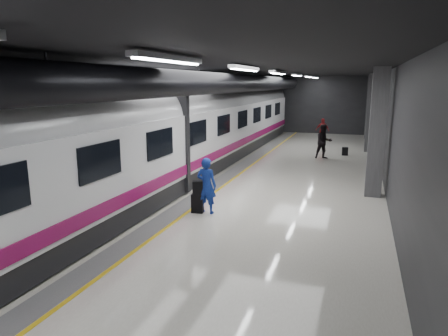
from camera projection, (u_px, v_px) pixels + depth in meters
The scene contains 9 objects.
ground at pixel (235, 199), 13.93m from camera, with size 40.00×40.00×0.00m, color silver.
platform_hall at pixel (236, 95), 14.17m from camera, with size 10.02×40.02×4.51m.
train at pixel (150, 136), 14.53m from camera, with size 3.05×38.00×4.05m.
traveler_main at pixel (207, 186), 12.25m from camera, with size 0.64×0.42×1.75m, color #1744B0.
suitcase_main at pixel (198, 203), 12.39m from camera, with size 0.36×0.23×0.59m, color black.
shoulder_bag at pixel (198, 188), 12.26m from camera, with size 0.32×0.17×0.42m, color black.
traveler_far_a at pixel (324, 142), 21.17m from camera, with size 0.89×0.69×1.83m, color black.
traveler_far_b at pixel (322, 130), 26.98m from camera, with size 0.97×0.40×1.65m, color maroon.
suitcase_far at pixel (345, 151), 22.29m from camera, with size 0.31×0.20×0.46m, color black.
Camera 1 is at (3.98, -12.81, 3.95)m, focal length 32.00 mm.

